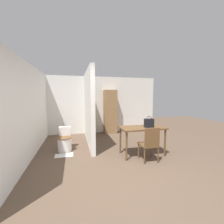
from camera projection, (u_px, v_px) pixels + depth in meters
The scene contains 10 objects.
ground_plane at pixel (135, 184), 2.80m from camera, with size 16.00×16.00×0.00m, color brown.
wall_back at pixel (99, 105), 6.74m from camera, with size 5.34×0.12×2.50m.
wall_left at pixel (31, 110), 4.13m from camera, with size 0.12×5.16×2.50m.
partition_wall at pixel (88, 107), 5.24m from camera, with size 0.12×2.68×2.50m.
dining_table at pixel (142, 130), 4.16m from camera, with size 1.23×0.64×0.79m.
wooden_chair at pixel (150, 143), 3.73m from camera, with size 0.44×0.44×0.88m.
toilet at pixel (65, 141), 4.55m from camera, with size 0.43×0.57×0.69m.
handbag at pixel (149, 123), 4.10m from camera, with size 0.25×0.14×0.31m.
wooden_cabinet at pixel (110, 112), 6.62m from camera, with size 0.55×0.42×1.91m.
bath_mat at pixel (64, 155), 4.16m from camera, with size 0.49×0.28×0.01m.
Camera 1 is at (-1.07, -2.46, 1.64)m, focal length 24.00 mm.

